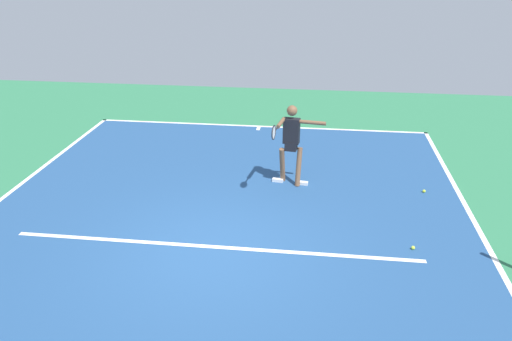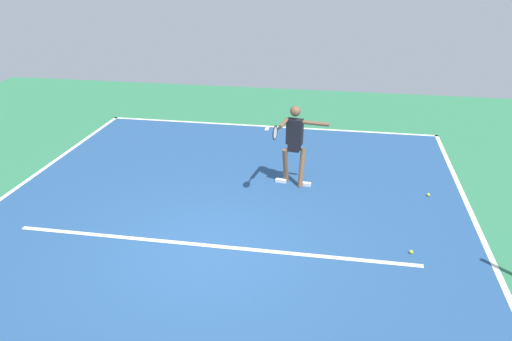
{
  "view_description": "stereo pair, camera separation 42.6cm",
  "coord_description": "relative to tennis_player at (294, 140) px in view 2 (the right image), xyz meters",
  "views": [
    {
      "loc": [
        -1.68,
        7.26,
        4.73
      ],
      "look_at": [
        -0.57,
        -1.45,
        0.9
      ],
      "focal_mm": 35.57,
      "sensor_mm": 36.0,
      "label": 1
    },
    {
      "loc": [
        -2.1,
        7.2,
        4.73
      ],
      "look_at": [
        -0.57,
        -1.45,
        0.9
      ],
      "focal_mm": 35.57,
      "sensor_mm": 36.0,
      "label": 2
    }
  ],
  "objects": [
    {
      "name": "court_line_sideline_left",
      "position": [
        -3.58,
        2.87,
        -1.03
      ],
      "size": [
        0.1,
        13.55,
        0.01
      ],
      "primitive_type": "cube",
      "color": "white",
      "rests_on": "ground_plane"
    },
    {
      "name": "tennis_ball_centre_court",
      "position": [
        -2.28,
        2.4,
        -1.0
      ],
      "size": [
        0.07,
        0.07,
        0.07
      ],
      "primitive_type": "sphere",
      "color": "#C6E53D",
      "rests_on": "ground_plane"
    },
    {
      "name": "ground_plane",
      "position": [
        1.15,
        2.87,
        -1.03
      ],
      "size": [
        22.32,
        22.32,
        0.0
      ],
      "primitive_type": "plane",
      "color": "#2D754C"
    },
    {
      "name": "court_line_baseline_near",
      "position": [
        1.15,
        -3.85,
        -1.03
      ],
      "size": [
        9.56,
        0.1,
        0.01
      ],
      "primitive_type": "cube",
      "color": "white",
      "rests_on": "ground_plane"
    },
    {
      "name": "court_line_centre_mark",
      "position": [
        1.15,
        -3.65,
        -1.03
      ],
      "size": [
        0.1,
        0.3,
        0.01
      ],
      "primitive_type": "cube",
      "color": "white",
      "rests_on": "ground_plane"
    },
    {
      "name": "court_surface",
      "position": [
        1.15,
        2.87,
        -1.03
      ],
      "size": [
        9.56,
        13.55,
        0.0
      ],
      "primitive_type": "cube",
      "color": "navy",
      "rests_on": "ground_plane"
    },
    {
      "name": "court_line_service",
      "position": [
        1.15,
        2.76,
        -1.03
      ],
      "size": [
        7.17,
        0.1,
        0.01
      ],
      "primitive_type": "cube",
      "color": "white",
      "rests_on": "ground_plane"
    },
    {
      "name": "tennis_player",
      "position": [
        0.0,
        0.0,
        0.0
      ],
      "size": [
        1.12,
        1.2,
        1.79
      ],
      "rotation": [
        0.0,
        0.0,
        -0.15
      ],
      "color": "brown",
      "rests_on": "ground_plane"
    },
    {
      "name": "tennis_ball_by_baseline",
      "position": [
        -2.86,
        0.08,
        -1.0
      ],
      "size": [
        0.07,
        0.07,
        0.07
      ],
      "primitive_type": "sphere",
      "color": "#CCE033",
      "rests_on": "ground_plane"
    }
  ]
}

